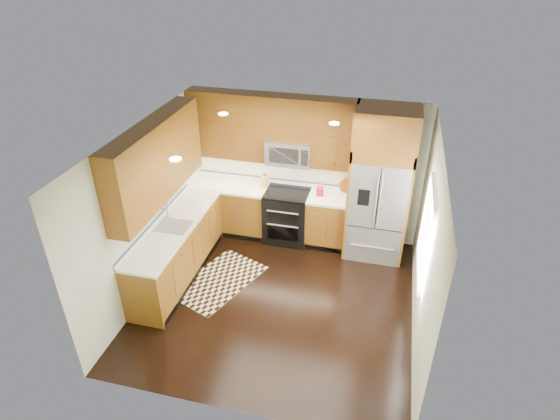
% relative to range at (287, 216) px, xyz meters
% --- Properties ---
extents(ground, '(4.00, 4.00, 0.00)m').
position_rel_range_xyz_m(ground, '(0.25, -1.67, -0.47)').
color(ground, black).
rests_on(ground, ground).
extents(wall_back, '(4.00, 0.02, 2.60)m').
position_rel_range_xyz_m(wall_back, '(0.25, 0.33, 0.83)').
color(wall_back, silver).
rests_on(wall_back, ground).
extents(wall_left, '(0.02, 4.00, 2.60)m').
position_rel_range_xyz_m(wall_left, '(-1.75, -1.67, 0.83)').
color(wall_left, silver).
rests_on(wall_left, ground).
extents(wall_right, '(0.02, 4.00, 2.60)m').
position_rel_range_xyz_m(wall_right, '(2.25, -1.67, 0.83)').
color(wall_right, silver).
rests_on(wall_right, ground).
extents(window, '(0.04, 1.10, 1.30)m').
position_rel_range_xyz_m(window, '(2.23, -1.47, 0.93)').
color(window, white).
rests_on(window, ground).
extents(base_cabinets, '(2.85, 3.00, 0.90)m').
position_rel_range_xyz_m(base_cabinets, '(-0.98, -0.77, -0.02)').
color(base_cabinets, brown).
rests_on(base_cabinets, ground).
extents(countertop, '(2.86, 3.01, 0.04)m').
position_rel_range_xyz_m(countertop, '(-0.84, -0.65, 0.45)').
color(countertop, white).
rests_on(countertop, base_cabinets).
extents(upper_cabinets, '(2.85, 3.00, 1.15)m').
position_rel_range_xyz_m(upper_cabinets, '(-0.90, -0.58, 1.56)').
color(upper_cabinets, brown).
rests_on(upper_cabinets, ground).
extents(range, '(0.76, 0.67, 0.95)m').
position_rel_range_xyz_m(range, '(0.00, 0.00, 0.00)').
color(range, black).
rests_on(range, ground).
extents(microwave, '(0.76, 0.40, 0.42)m').
position_rel_range_xyz_m(microwave, '(-0.00, 0.13, 1.19)').
color(microwave, '#B2B2B7').
rests_on(microwave, ground).
extents(refrigerator, '(0.98, 0.75, 2.60)m').
position_rel_range_xyz_m(refrigerator, '(1.55, -0.04, 0.83)').
color(refrigerator, '#B2B2B7').
rests_on(refrigerator, ground).
extents(sink_faucet, '(0.54, 0.44, 0.37)m').
position_rel_range_xyz_m(sink_faucet, '(-1.48, -1.44, 0.52)').
color(sink_faucet, '#B2B2B7').
rests_on(sink_faucet, countertop).
extents(rug, '(1.36, 1.69, 0.01)m').
position_rel_range_xyz_m(rug, '(-0.77, -1.47, -0.46)').
color(rug, black).
rests_on(rug, ground).
extents(knife_block, '(0.12, 0.15, 0.25)m').
position_rel_range_xyz_m(knife_block, '(-0.44, 0.14, 0.57)').
color(knife_block, tan).
rests_on(knife_block, countertop).
extents(utensil_crock, '(0.15, 0.15, 0.34)m').
position_rel_range_xyz_m(utensil_crock, '(0.56, 0.05, 0.59)').
color(utensil_crock, '#A71429').
rests_on(utensil_crock, countertop).
extents(cutting_board, '(0.32, 0.32, 0.02)m').
position_rel_range_xyz_m(cutting_board, '(1.00, 0.27, 0.48)').
color(cutting_board, brown).
rests_on(cutting_board, countertop).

